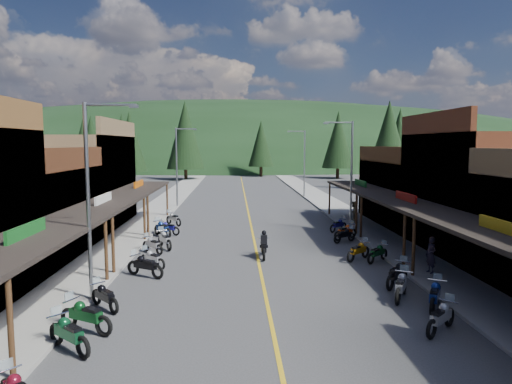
{
  "coord_description": "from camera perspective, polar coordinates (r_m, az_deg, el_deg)",
  "views": [
    {
      "loc": [
        -1.29,
        -24.24,
        6.38
      ],
      "look_at": [
        0.24,
        7.85,
        3.0
      ],
      "focal_mm": 32.0,
      "sensor_mm": 36.0,
      "label": 1
    }
  ],
  "objects": [
    {
      "name": "bike_west_7",
      "position": [
        24.36,
        -12.82,
        -8.02
      ],
      "size": [
        1.82,
        1.73,
        1.08
      ],
      "primitive_type": null,
      "rotation": [
        0.0,
        0.0,
        0.84
      ],
      "color": "#A5A4AA",
      "rests_on": "ground"
    },
    {
      "name": "pine_3",
      "position": [
        90.4,
        0.63,
        6.07
      ],
      "size": [
        5.04,
        5.04,
        11.0
      ],
      "color": "black",
      "rests_on": "ground"
    },
    {
      "name": "streetlight_2",
      "position": [
        33.34,
        11.6,
        2.58
      ],
      "size": [
        2.16,
        0.18,
        8.0
      ],
      "color": "gray",
      "rests_on": "ground"
    },
    {
      "name": "pine_9",
      "position": [
        73.72,
        17.42,
        5.73
      ],
      "size": [
        4.93,
        4.93,
        10.8
      ],
      "color": "black",
      "rests_on": "ground"
    },
    {
      "name": "bike_east_4",
      "position": [
        19.29,
        21.46,
        -11.81
      ],
      "size": [
        1.71,
        2.22,
        1.23
      ],
      "primitive_type": null,
      "rotation": [
        0.0,
        0.0,
        -0.53
      ],
      "color": "navy",
      "rests_on": "ground"
    },
    {
      "name": "bike_east_9",
      "position": [
        30.3,
        11.0,
        -5.24
      ],
      "size": [
        1.89,
        1.53,
        1.06
      ],
      "primitive_type": null,
      "rotation": [
        0.0,
        0.0,
        -0.99
      ],
      "color": "black",
      "rests_on": "ground"
    },
    {
      "name": "shop_west_2",
      "position": [
        29.04,
        -28.14,
        -2.32
      ],
      "size": [
        10.9,
        9.0,
        6.2
      ],
      "color": "#3F2111",
      "rests_on": "ground"
    },
    {
      "name": "shop_east_3",
      "position": [
        38.79,
        20.11,
        -0.05
      ],
      "size": [
        10.9,
        10.2,
        6.2
      ],
      "color": "#4C2D16",
      "rests_on": "ground"
    },
    {
      "name": "pine_11",
      "position": [
        65.79,
        16.26,
        6.47
      ],
      "size": [
        5.82,
        5.82,
        12.4
      ],
      "color": "black",
      "rests_on": "ground"
    },
    {
      "name": "bike_west_11",
      "position": [
        32.83,
        -10.95,
        -4.35
      ],
      "size": [
        1.96,
        1.44,
        1.08
      ],
      "primitive_type": null,
      "rotation": [
        0.0,
        0.0,
        1.08
      ],
      "color": "navy",
      "rests_on": "ground"
    },
    {
      "name": "pine_0",
      "position": [
        94.53,
        -27.03,
        5.41
      ],
      "size": [
        5.04,
        5.04,
        11.0
      ],
      "color": "black",
      "rests_on": "ground"
    },
    {
      "name": "pine_10",
      "position": [
        76.1,
        -15.5,
        6.09
      ],
      "size": [
        5.38,
        5.38,
        11.6
      ],
      "color": "black",
      "rests_on": "ground"
    },
    {
      "name": "bike_east_10",
      "position": [
        31.18,
        11.12,
        -4.79
      ],
      "size": [
        2.12,
        1.82,
        1.21
      ],
      "primitive_type": null,
      "rotation": [
        0.0,
        0.0,
        -0.94
      ],
      "color": "#BD3C0D",
      "rests_on": "ground"
    },
    {
      "name": "shop_west_3",
      "position": [
        37.78,
        -22.04,
        1.22
      ],
      "size": [
        10.9,
        10.2,
        8.2
      ],
      "color": "brown",
      "rests_on": "ground"
    },
    {
      "name": "pine_5",
      "position": [
        102.52,
        17.52,
        6.63
      ],
      "size": [
        6.72,
        6.72,
        14.0
      ],
      "color": "black",
      "rests_on": "ground"
    },
    {
      "name": "bike_west_5",
      "position": [
        18.97,
        -18.4,
        -12.16
      ],
      "size": [
        1.82,
        1.9,
        1.13
      ],
      "primitive_type": null,
      "rotation": [
        0.0,
        0.0,
        0.74
      ],
      "color": "black",
      "rests_on": "ground"
    },
    {
      "name": "bike_east_5",
      "position": [
        20.03,
        17.69,
        -10.98
      ],
      "size": [
        1.71,
        2.27,
        1.25
      ],
      "primitive_type": null,
      "rotation": [
        0.0,
        0.0,
        -0.51
      ],
      "color": "#9C9DA2",
      "rests_on": "ground"
    },
    {
      "name": "bike_east_8",
      "position": [
        25.92,
        12.68,
        -7.07
      ],
      "size": [
        1.96,
        1.85,
        1.16
      ],
      "primitive_type": null,
      "rotation": [
        0.0,
        0.0,
        -0.85
      ],
      "color": "#B56E0C",
      "rests_on": "ground"
    },
    {
      "name": "streetlight_1",
      "position": [
        46.63,
        -9.72,
        3.56
      ],
      "size": [
        2.16,
        0.18,
        8.0
      ],
      "color": "gray",
      "rests_on": "ground"
    },
    {
      "name": "shop_east_2",
      "position": [
        30.14,
        27.29,
        -0.11
      ],
      "size": [
        10.9,
        9.0,
        8.2
      ],
      "color": "#562B19",
      "rests_on": "ground"
    },
    {
      "name": "pedestrian_east_a",
      "position": [
        23.82,
        21.03,
        -7.34
      ],
      "size": [
        0.55,
        0.72,
        1.79
      ],
      "primitive_type": "imported",
      "rotation": [
        0.0,
        0.0,
        -1.37
      ],
      "color": "#251F2F",
      "rests_on": "sidewalk_east"
    },
    {
      "name": "bike_west_10",
      "position": [
        32.24,
        -11.61,
        -4.4
      ],
      "size": [
        1.91,
        2.2,
        1.26
      ],
      "primitive_type": null,
      "rotation": [
        0.0,
        0.0,
        0.64
      ],
      "color": "navy",
      "rests_on": "ground"
    },
    {
      "name": "bike_west_4",
      "position": [
        17.0,
        -20.52,
        -14.13
      ],
      "size": [
        2.32,
        1.72,
        1.28
      ],
      "primitive_type": null,
      "rotation": [
        0.0,
        0.0,
        1.07
      ],
      "color": "#0E461C",
      "rests_on": "ground"
    },
    {
      "name": "sidewalk_west",
      "position": [
        45.3,
        -12.12,
        -2.13
      ],
      "size": [
        3.4,
        94.0,
        0.15
      ],
      "primitive_type": "cube",
      "color": "gray",
      "rests_on": "ground"
    },
    {
      "name": "bike_west_8",
      "position": [
        27.55,
        -12.81,
        -6.35
      ],
      "size": [
        1.81,
        1.86,
        1.11
      ],
      "primitive_type": null,
      "rotation": [
        0.0,
        0.0,
        0.75
      ],
      "color": "gray",
      "rests_on": "ground"
    },
    {
      "name": "streetlight_3",
      "position": [
        54.9,
        5.92,
        3.97
      ],
      "size": [
        2.16,
        0.18,
        8.0
      ],
      "color": "gray",
      "rests_on": "ground"
    },
    {
      "name": "pine_2",
      "position": [
        82.72,
        -8.84,
        7.05
      ],
      "size": [
        6.72,
        6.72,
        14.0
      ],
      "color": "black",
      "rests_on": "ground"
    },
    {
      "name": "pine_8",
      "position": [
        67.5,
        -20.69,
        5.28
      ],
      "size": [
        4.48,
        4.48,
        10.0
      ],
      "color": "black",
      "rests_on": "ground"
    },
    {
      "name": "ridge_hill",
      "position": [
        159.38,
        -2.27,
        3.7
      ],
      "size": [
        310.0,
        140.0,
        60.0
      ],
      "primitive_type": "ellipsoid",
      "color": "black",
      "rests_on": "ground"
    },
    {
      "name": "pine_6",
      "position": [
        100.12,
        25.58,
        5.48
      ],
      "size": [
        5.04,
        5.04,
        11.0
      ],
      "color": "black",
      "rests_on": "ground"
    },
    {
      "name": "sidewalk_east",
      "position": [
        45.79,
        9.9,
        -2.0
      ],
      "size": [
        3.4,
        94.0,
        0.15
      ],
      "primitive_type": "cube",
      "color": "gray",
      "rests_on": "ground"
    },
    {
      "name": "bike_west_9",
      "position": [
        28.57,
        -11.33,
        -5.74
      ],
      "size": [
        1.63,
        2.26,
        1.24
      ],
      "primitive_type": null,
      "rotation": [
        0.0,
        0.0,
        0.47
      ],
      "color": "#9E9EA3",
      "rests_on": "ground"
    },
    {
      "name": "rider_on_bike",
      "position": [
        25.84,
        0.96,
        -6.81
      ],
      "size": [
        0.78,
        2.15,
        1.62
      ],
      "rotation": [
        0.0,
        0.0,
        -0.04
      ],
      "color": "black",
      "rests_on": "ground"
    },
    {
      "name": "bike_west_3",
      "position": [
        15.73,
        -22.36,
        -15.91
      ],
      "size": [
        2.13,
        2.01,
        1.26
      ],
      "primitive_type": null,
      "rotation": [
        0.0,
        0.0,
        0.85
      ],
      "color": "#0E4826",
      "rests_on": "ground"
    },
    {
      "name": "bike_east_3",
      "position": [
        17.16,
        22.12,
        -14.17
      ],
      "size": [
        1.97,
        1.89,
        1.17
      ],
      "primitive_type": null,
      "rotation": [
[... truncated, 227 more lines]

